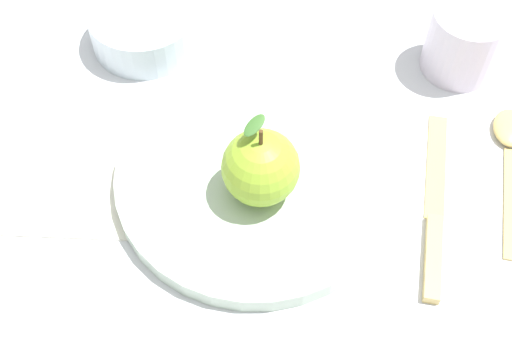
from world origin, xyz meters
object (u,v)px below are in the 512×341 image
(side_bowl, at_px, (144,24))
(linen_napkin, at_px, (80,172))
(dinner_plate, at_px, (256,176))
(apple, at_px, (261,167))
(knife, at_px, (435,218))
(cup, at_px, (465,38))
(spoon, at_px, (510,143))

(side_bowl, height_order, linen_napkin, side_bowl)
(dinner_plate, relative_size, side_bowl, 2.26)
(apple, relative_size, linen_napkin, 0.60)
(apple, bearing_deg, linen_napkin, 51.31)
(side_bowl, bearing_deg, knife, -157.37)
(dinner_plate, relative_size, cup, 3.37)
(side_bowl, height_order, cup, cup)
(dinner_plate, distance_m, spoon, 0.25)
(side_bowl, xyz_separation_m, spoon, (-0.30, -0.26, -0.02))
(apple, xyz_separation_m, side_bowl, (0.24, 0.01, -0.03))
(knife, distance_m, spoon, 0.12)
(cup, height_order, knife, cup)
(dinner_plate, relative_size, spoon, 1.83)
(dinner_plate, xyz_separation_m, apple, (-0.02, 0.01, 0.04))
(dinner_plate, height_order, apple, apple)
(apple, bearing_deg, dinner_plate, -17.37)
(cup, bearing_deg, dinner_plate, 96.60)
(apple, distance_m, spoon, 0.26)
(apple, relative_size, cup, 1.10)
(cup, height_order, linen_napkin, cup)
(cup, relative_size, spoon, 0.54)
(spoon, distance_m, linen_napkin, 0.42)
(dinner_plate, height_order, side_bowl, side_bowl)
(dinner_plate, distance_m, linen_napkin, 0.17)
(dinner_plate, xyz_separation_m, cup, (0.03, -0.26, 0.03))
(cup, xyz_separation_m, linen_napkin, (0.06, 0.40, -0.04))
(cup, bearing_deg, side_bowl, 55.35)
(dinner_plate, relative_size, linen_napkin, 1.84)
(spoon, bearing_deg, linen_napkin, 65.93)
(knife, height_order, linen_napkin, knife)
(linen_napkin, bearing_deg, cup, -98.39)
(dinner_plate, bearing_deg, cup, -83.40)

